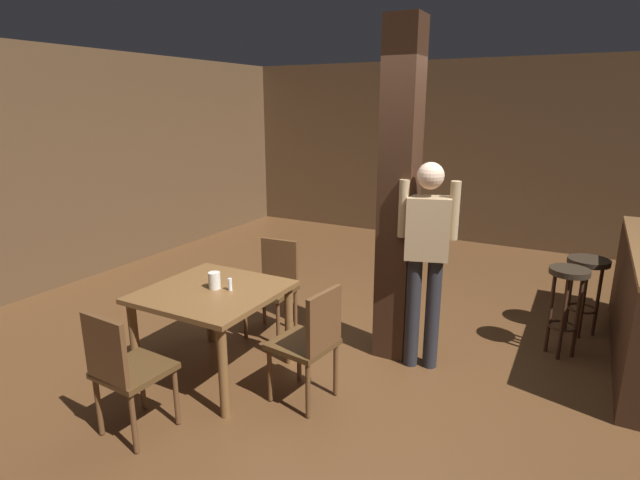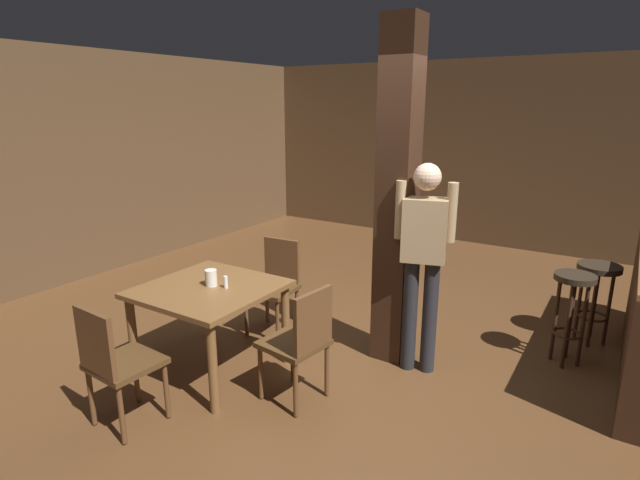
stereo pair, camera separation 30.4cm
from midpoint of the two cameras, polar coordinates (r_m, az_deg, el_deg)
ground_plane at (r=4.38m, az=5.83°, el=-14.19°), size 10.80×10.80×0.00m
wall_back at (r=8.13m, az=20.74°, el=9.08°), size 8.00×0.10×2.80m
wall_left at (r=6.66m, az=-26.46°, el=7.30°), size 0.10×9.00×2.80m
pillar at (r=4.13m, az=10.91°, el=4.60°), size 0.28×0.28×2.80m
dining_table at (r=4.10m, az=-10.42°, el=-6.77°), size 1.01×1.01×0.74m
chair_north at (r=4.79m, az=-3.28°, el=-4.75°), size 0.45×0.45×0.89m
chair_east at (r=3.67m, az=0.25°, el=-11.30°), size 0.47×0.47×0.89m
chair_south at (r=3.60m, az=-20.15°, el=-12.85°), size 0.44×0.44×0.89m
napkin_cup at (r=4.06m, az=-10.26°, el=-4.31°), size 0.09×0.09×0.13m
salt_shaker at (r=3.99m, az=-8.59°, el=-4.81°), size 0.03×0.03×0.10m
standing_person at (r=4.04m, az=13.83°, el=-1.62°), size 0.47×0.29×1.72m
bar_stool_near at (r=4.73m, az=28.56°, el=-5.93°), size 0.33×0.33×0.80m
bar_stool_mid at (r=5.26m, az=30.58°, el=-4.35°), size 0.37×0.37×0.75m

